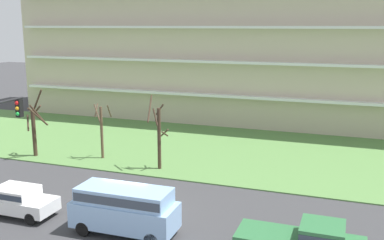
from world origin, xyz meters
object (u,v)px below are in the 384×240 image
Objects in this scene: tree_left at (102,129)px; sedan_white_center_right at (16,199)px; van_blue_center_left at (124,207)px; tree_far_left at (35,127)px; tree_center at (159,135)px.

sedan_white_center_right is at bearing -84.43° from tree_left.
tree_left is 13.06m from van_blue_center_left.
tree_far_left is 1.22× the size of tree_left.
tree_center is 1.01× the size of van_blue_center_left.
tree_center is (5.11, -0.88, 0.23)m from tree_left.
tree_far_left reaches higher than tree_left.
tree_far_left is 1.01× the size of van_blue_center_left.
van_blue_center_left is (7.60, -10.58, -0.92)m from tree_left.
tree_center is 1.19× the size of sedan_white_center_right.
van_blue_center_left is at bearing -0.31° from sedan_white_center_right.
tree_center reaches higher than sedan_white_center_right.
tree_far_left is at bearing -178.07° from tree_center.
tree_far_left reaches higher than sedan_white_center_right.
tree_far_left is 5.31m from tree_left.
tree_far_left reaches higher than van_blue_center_left.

